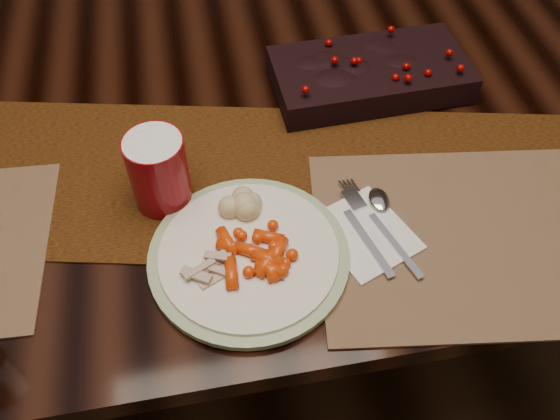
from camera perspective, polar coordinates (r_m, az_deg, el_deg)
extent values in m
plane|color=black|center=(1.69, -2.79, -10.16)|extent=(5.00, 5.00, 0.00)
cube|color=black|center=(1.37, -3.39, -2.65)|extent=(1.80, 1.00, 0.75)
cube|color=black|center=(0.98, -6.08, 3.07)|extent=(1.72, 0.70, 0.00)
cube|color=brown|center=(0.95, 18.16, -2.45)|extent=(0.52, 0.41, 0.00)
cylinder|color=white|center=(0.87, -3.03, -4.37)|extent=(0.37, 0.37, 0.02)
cube|color=white|center=(0.91, 8.19, -2.22)|extent=(0.17, 0.18, 0.00)
cylinder|color=maroon|center=(0.92, -11.59, 3.67)|extent=(0.10, 0.10, 0.12)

